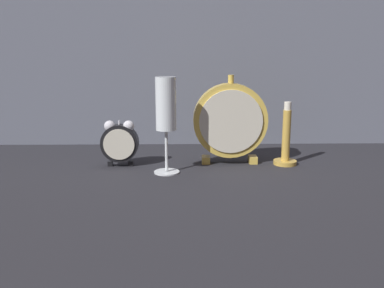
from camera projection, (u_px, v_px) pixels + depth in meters
The scene contains 6 objects.
ground_plane at pixel (193, 175), 0.98m from camera, with size 4.00×4.00×0.00m, color #232328.
fabric_backdrop_drape at pixel (190, 29), 1.22m from camera, with size 1.52×0.01×0.67m, color slate.
alarm_clock_twin_bell at pixel (120, 141), 1.04m from camera, with size 0.09×0.03×0.11m.
mantel_clock_silver at pixel (230, 121), 1.06m from camera, with size 0.18×0.04×0.22m.
champagne_flute at pixel (166, 111), 0.97m from camera, with size 0.06×0.06×0.22m.
brass_candlestick at pixel (286, 144), 1.06m from camera, with size 0.06×0.06×0.16m.
Camera 1 is at (-0.02, -0.94, 0.29)m, focal length 40.00 mm.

